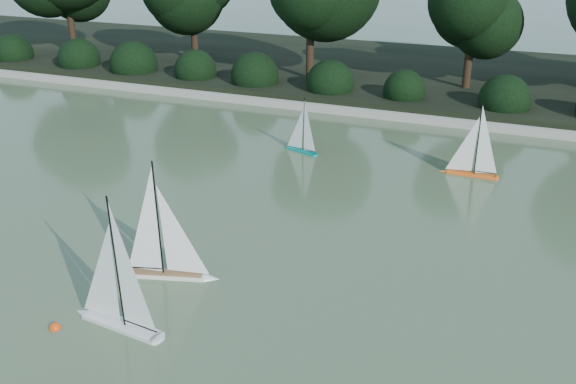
{
  "coord_description": "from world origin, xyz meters",
  "views": [
    {
      "loc": [
        2.9,
        -4.97,
        4.21
      ],
      "look_at": [
        -0.23,
        2.64,
        0.7
      ],
      "focal_mm": 40.0,
      "sensor_mm": 36.0,
      "label": 1
    }
  ],
  "objects_px": {
    "sailboat_teal": "(299,142)",
    "sailboat_orange": "(468,163)",
    "race_buoy": "(55,328)",
    "sailboat_white_a": "(113,304)",
    "sailboat_white_b": "(173,259)"
  },
  "relations": [
    {
      "from": "sailboat_white_a",
      "to": "race_buoy",
      "type": "distance_m",
      "value": 0.72
    },
    {
      "from": "sailboat_orange",
      "to": "race_buoy",
      "type": "height_order",
      "value": "sailboat_orange"
    },
    {
      "from": "sailboat_orange",
      "to": "sailboat_teal",
      "type": "distance_m",
      "value": 3.23
    },
    {
      "from": "sailboat_white_b",
      "to": "sailboat_teal",
      "type": "height_order",
      "value": "sailboat_white_b"
    },
    {
      "from": "race_buoy",
      "to": "sailboat_orange",
      "type": "bearing_deg",
      "value": 61.15
    },
    {
      "from": "sailboat_orange",
      "to": "sailboat_teal",
      "type": "xyz_separation_m",
      "value": [
        -3.23,
        0.04,
        -0.04
      ]
    },
    {
      "from": "sailboat_teal",
      "to": "race_buoy",
      "type": "relative_size",
      "value": 8.61
    },
    {
      "from": "sailboat_white_a",
      "to": "sailboat_teal",
      "type": "bearing_deg",
      "value": 92.07
    },
    {
      "from": "sailboat_white_b",
      "to": "sailboat_orange",
      "type": "xyz_separation_m",
      "value": [
        2.95,
        5.05,
        -0.04
      ]
    },
    {
      "from": "sailboat_white_b",
      "to": "race_buoy",
      "type": "relative_size",
      "value": 12.59
    },
    {
      "from": "race_buoy",
      "to": "sailboat_teal",
      "type": "bearing_deg",
      "value": 86.88
    },
    {
      "from": "sailboat_teal",
      "to": "sailboat_orange",
      "type": "bearing_deg",
      "value": -0.73
    },
    {
      "from": "sailboat_white_b",
      "to": "race_buoy",
      "type": "xyz_separation_m",
      "value": [
        -0.64,
        -1.48,
        -0.26
      ]
    },
    {
      "from": "sailboat_teal",
      "to": "race_buoy",
      "type": "bearing_deg",
      "value": -93.12
    },
    {
      "from": "sailboat_white_a",
      "to": "sailboat_teal",
      "type": "xyz_separation_m",
      "value": [
        -0.23,
        6.25,
        -0.09
      ]
    }
  ]
}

